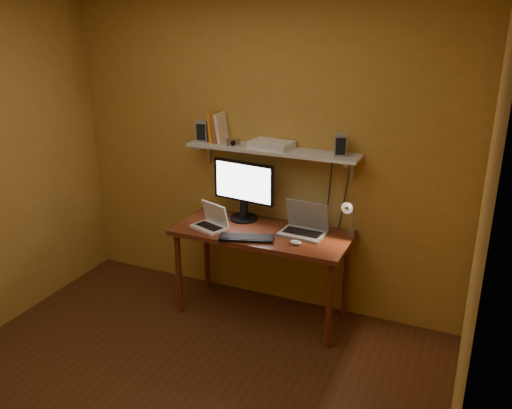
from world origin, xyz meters
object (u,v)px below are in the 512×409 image
at_px(desk_lamp, 349,213).
at_px(speaker_right, 340,145).
at_px(keyboard, 247,238).
at_px(shelf_camera, 233,143).
at_px(mouse, 296,243).
at_px(desk, 262,241).
at_px(speaker_left, 203,131).
at_px(router, 271,145).
at_px(monitor, 244,187).
at_px(laptop, 305,225).
at_px(netbook, 212,221).
at_px(wall_shelf, 272,150).

relative_size(desk_lamp, speaker_right, 2.31).
xyz_separation_m(keyboard, shelf_camera, (-0.26, 0.32, 0.65)).
bearing_deg(mouse, desk, 163.83).
bearing_deg(keyboard, speaker_left, 127.68).
height_order(speaker_left, router, speaker_left).
distance_m(desk, mouse, 0.38).
bearing_deg(monitor, router, 14.92).
distance_m(laptop, router, 0.68).
relative_size(desk, router, 4.32).
relative_size(netbook, speaker_left, 1.84).
height_order(laptop, keyboard, laptop).
relative_size(speaker_right, shelf_camera, 1.44).
distance_m(laptop, speaker_right, 0.68).
bearing_deg(laptop, desk, -159.20).
bearing_deg(laptop, desk_lamp, 8.69).
bearing_deg(keyboard, desk_lamp, 7.12).
xyz_separation_m(monitor, router, (0.23, 0.03, 0.37)).
xyz_separation_m(keyboard, desk_lamp, (0.70, 0.32, 0.20)).
relative_size(speaker_left, router, 0.53).
relative_size(netbook, keyboard, 0.76).
bearing_deg(wall_shelf, speaker_left, 179.96).
bearing_deg(keyboard, desk, 59.82).
distance_m(monitor, keyboard, 0.49).
xyz_separation_m(shelf_camera, router, (0.29, 0.08, -0.01)).
distance_m(wall_shelf, speaker_left, 0.62).
xyz_separation_m(monitor, desk_lamp, (0.90, -0.05, -0.07)).
xyz_separation_m(netbook, shelf_camera, (0.09, 0.22, 0.60)).
bearing_deg(desk_lamp, wall_shelf, 174.12).
height_order(speaker_left, shelf_camera, speaker_left).
bearing_deg(monitor, wall_shelf, 11.97).
bearing_deg(shelf_camera, speaker_left, 167.24).
distance_m(netbook, shelf_camera, 0.65).
height_order(monitor, netbook, monitor).
distance_m(desk, wall_shelf, 0.72).
height_order(desk, shelf_camera, shelf_camera).
bearing_deg(keyboard, router, 67.65).
bearing_deg(desk_lamp, router, 173.29).
bearing_deg(netbook, mouse, 16.69).
relative_size(laptop, keyboard, 0.87).
bearing_deg(keyboard, wall_shelf, 66.01).
bearing_deg(mouse, desk_lamp, 45.14).
bearing_deg(wall_shelf, laptop, -16.73).
distance_m(wall_shelf, speaker_right, 0.55).
distance_m(monitor, mouse, 0.70).
distance_m(speaker_right, shelf_camera, 0.85).
distance_m(speaker_left, speaker_right, 1.15).
distance_m(netbook, router, 0.77).
height_order(desk, mouse, mouse).
bearing_deg(keyboard, speaker_right, 16.44).
xyz_separation_m(mouse, shelf_camera, (-0.64, 0.26, 0.64)).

